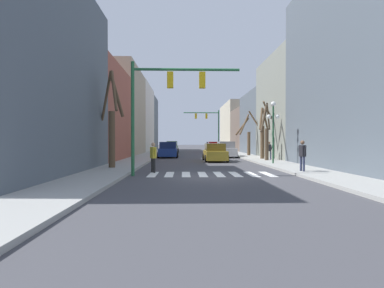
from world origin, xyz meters
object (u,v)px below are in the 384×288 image
Objects in this scene: car_parked_right_mid at (211,147)px; street_tree_left_mid at (266,135)px; pedestrian_waiting_at_curb at (153,155)px; street_tree_right_far at (248,135)px; car_driving_away_lane at (226,150)px; car_parked_left_mid at (214,148)px; pedestrian_crossing_street at (269,149)px; street_tree_left_near at (112,124)px; traffic_signal_near at (163,94)px; traffic_signal_far at (209,122)px; street_tree_left_far at (264,133)px; car_parked_right_far at (172,147)px; car_driving_toward_lane at (168,150)px; car_parked_left_near at (215,153)px; street_lamp_right_corner at (273,120)px; pedestrian_on_right_sidewalk at (302,153)px.

car_parked_right_mid is 0.85× the size of street_tree_left_mid.
street_tree_right_far reaches higher than pedestrian_waiting_at_curb.
car_driving_away_lane is 11.95m from car_parked_left_mid.
street_tree_left_mid is at bearing -92.05° from street_tree_right_far.
street_tree_left_near reaches higher than pedestrian_crossing_street.
traffic_signal_near is 13.17m from street_tree_left_mid.
street_tree_left_far is (3.50, -19.81, -2.24)m from traffic_signal_far.
street_tree_left_near reaches higher than traffic_signal_near.
car_parked_right_far is 6.59m from car_parked_left_mid.
street_tree_left_mid is (2.41, -25.64, 1.60)m from car_parked_right_mid.
car_driving_away_lane is at bearing 127.45° from pedestrian_waiting_at_curb.
car_parked_right_mid is at bearing 80.76° from traffic_signal_near.
car_driving_toward_lane is at bearing -110.99° from traffic_signal_far.
pedestrian_waiting_at_curb is (-6.51, -34.15, 0.27)m from car_parked_right_mid.
traffic_signal_far is 15.32m from car_driving_away_lane.
car_parked_left_near is 2.92× the size of pedestrian_crossing_street.
pedestrian_waiting_at_curb reaches higher than car_parked_right_mid.
street_lamp_right_corner reaches higher than car_driving_toward_lane.
street_lamp_right_corner is 2.86× the size of pedestrian_crossing_street.
street_lamp_right_corner is 0.85× the size of street_tree_left_far.
pedestrian_waiting_at_curb reaches higher than car_parked_left_mid.
street_tree_left_far is (9.38, -18.33, 1.76)m from car_parked_right_far.
car_parked_right_mid is at bearing 79.11° from traffic_signal_far.
pedestrian_on_right_sidewalk is 11.59m from street_tree_left_near.
traffic_signal_far is 21.63m from car_parked_left_near.
street_tree_left_mid is (0.46, 3.59, -1.05)m from street_lamp_right_corner.
car_driving_away_lane is at bearing 71.72° from traffic_signal_near.
car_parked_right_far is 3.00× the size of pedestrian_crossing_street.
car_parked_right_mid is 2.45× the size of pedestrian_waiting_at_curb.
car_driving_toward_lane is at bearing 149.41° from pedestrian_waiting_at_curb.
car_parked_right_far is (-8.51, 24.24, -2.59)m from street_lamp_right_corner.
car_parked_right_mid reaches higher than car_parked_left_near.
street_tree_right_far is at bearing -79.51° from car_driving_toward_lane.
street_tree_left_mid reaches higher than pedestrian_crossing_street.
street_tree_right_far is (9.29, -11.88, 1.70)m from car_parked_right_far.
traffic_signal_far is 31.87m from pedestrian_on_right_sidewalk.
street_tree_left_far is at bearing -150.35° from car_driving_away_lane.
car_parked_right_far is 0.93× the size of street_tree_right_far.
traffic_signal_far is at bearing 2.44° from car_driving_away_lane.
car_parked_left_near is at bearing -93.47° from traffic_signal_far.
car_driving_toward_lane is (-6.41, -0.30, -0.02)m from car_driving_away_lane.
traffic_signal_far reaches higher than street_lamp_right_corner.
street_tree_left_near is (-12.18, -7.38, 1.77)m from pedestrian_crossing_street.
car_driving_toward_lane reaches higher than car_parked_right_mid.
car_driving_away_lane is 1.09× the size of car_parked_left_mid.
car_driving_away_lane is 0.88× the size of street_tree_right_far.
pedestrian_waiting_at_curb is at bearing 157.83° from car_driving_away_lane.
car_parked_right_mid is 2.64× the size of pedestrian_crossing_street.
pedestrian_on_right_sidewalk is 10.17m from pedestrian_crossing_street.
traffic_signal_near is at bearing -6.63° from pedestrian_waiting_at_curb.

